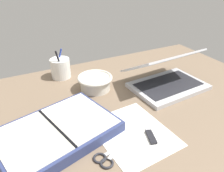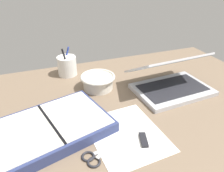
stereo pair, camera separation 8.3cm
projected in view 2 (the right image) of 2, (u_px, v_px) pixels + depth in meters
The scene contains 8 objects.
desk_top at pixel (125, 116), 80.17cm from camera, with size 140.00×100.00×2.00cm, color #75604C.
laptop at pixel (170, 80), 92.57cm from camera, with size 32.61×27.42×16.68cm.
bowl at pixel (98, 81), 94.09cm from camera, with size 14.97×14.97×6.11cm.
pen_cup at pixel (67, 66), 104.96cm from camera, with size 9.01×9.01×14.22cm.
planner at pixel (51, 127), 70.18cm from camera, with size 41.19×33.25×4.07cm.
scissors at pixel (96, 156), 61.91cm from camera, with size 13.64×9.02×0.80cm.
paper_sheet_front at pixel (126, 134), 70.17cm from camera, with size 21.96×26.40×0.16cm, color white.
usb_drive at pixel (143, 139), 67.45cm from camera, with size 3.65×7.35×1.00cm.
Camera 2 is at (-26.51, -58.51, 50.43)cm, focal length 35.00 mm.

